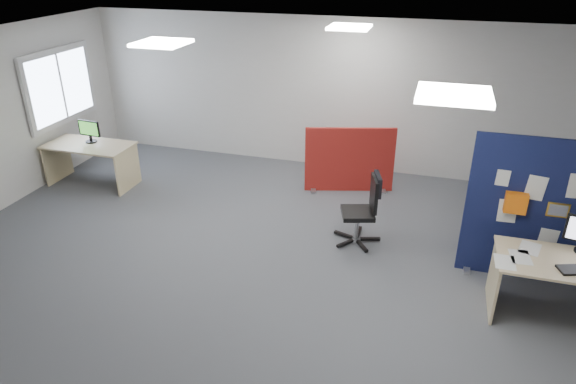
% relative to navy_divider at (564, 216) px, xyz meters
% --- Properties ---
extents(floor, '(9.00, 9.00, 0.00)m').
position_rel_navy_divider_xyz_m(floor, '(-3.47, -0.63, -0.92)').
color(floor, '#55585E').
rests_on(floor, ground).
extents(ceiling, '(9.00, 7.00, 0.02)m').
position_rel_navy_divider_xyz_m(ceiling, '(-3.47, -0.63, 1.78)').
color(ceiling, white).
rests_on(ceiling, wall_back).
extents(wall_back, '(9.00, 0.02, 2.70)m').
position_rel_navy_divider_xyz_m(wall_back, '(-3.47, 2.87, 0.43)').
color(wall_back, silver).
rests_on(wall_back, floor).
extents(window, '(0.06, 1.70, 1.30)m').
position_rel_navy_divider_xyz_m(window, '(-7.90, 1.37, 0.63)').
color(window, white).
rests_on(window, wall_left).
extents(ceiling_lights, '(4.10, 4.10, 0.04)m').
position_rel_navy_divider_xyz_m(ceiling_lights, '(-3.13, 0.04, 1.75)').
color(ceiling_lights, white).
rests_on(ceiling_lights, ceiling).
extents(navy_divider, '(2.24, 0.30, 1.85)m').
position_rel_navy_divider_xyz_m(navy_divider, '(0.00, 0.00, 0.00)').
color(navy_divider, '#11123E').
rests_on(navy_divider, floor).
extents(red_divider, '(1.44, 0.45, 1.11)m').
position_rel_navy_divider_xyz_m(red_divider, '(-2.85, 1.88, -0.38)').
color(red_divider, maroon).
rests_on(red_divider, floor).
extents(second_desk, '(1.46, 0.73, 0.73)m').
position_rel_navy_divider_xyz_m(second_desk, '(-7.15, 0.93, -0.38)').
color(second_desk, '#CFBF85').
rests_on(second_desk, floor).
extents(monitor_second, '(0.42, 0.19, 0.38)m').
position_rel_navy_divider_xyz_m(monitor_second, '(-7.17, 1.01, 0.02)').
color(monitor_second, black).
rests_on(monitor_second, second_desk).
extents(office_chair, '(0.67, 0.64, 1.01)m').
position_rel_navy_divider_xyz_m(office_chair, '(-2.34, 0.29, -0.35)').
color(office_chair, black).
rests_on(office_chair, floor).
extents(desk_papers, '(1.47, 0.86, 0.00)m').
position_rel_navy_divider_xyz_m(desk_papers, '(-0.05, -0.74, -0.19)').
color(desk_papers, white).
rests_on(desk_papers, main_desk).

